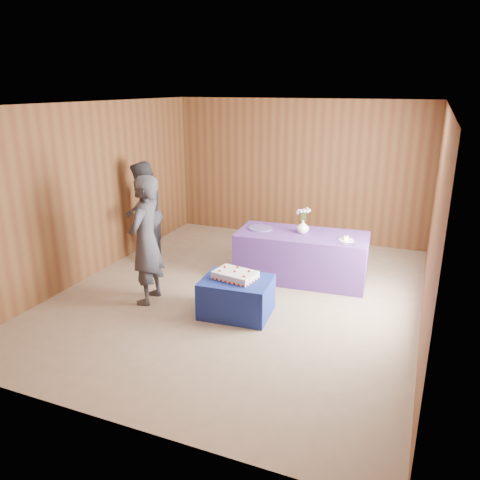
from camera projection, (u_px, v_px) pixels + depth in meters
The scene contains 13 objects.
ground at pixel (240, 294), 6.89m from camera, with size 6.00×6.00×0.00m, color gray.
room_shell at pixel (240, 173), 6.33m from camera, with size 5.04×6.04×2.72m.
cake_table at pixel (237, 297), 6.22m from camera, with size 0.90×0.70×0.50m, color navy.
serving_table at pixel (301, 256), 7.34m from camera, with size 2.00×0.90×0.75m, color #543289.
sheet_cake at pixel (235, 275), 6.16m from camera, with size 0.62×0.48×0.13m.
vase at pixel (303, 227), 7.22m from camera, with size 0.19×0.19×0.20m, color white.
flower_spray at pixel (303, 211), 7.14m from camera, with size 0.22×0.22×0.17m.
platter at pixel (261, 228), 7.45m from camera, with size 0.39×0.39×0.02m, color #5B4E9D.
plate at pixel (346, 240), 6.89m from camera, with size 0.22×0.22×0.01m, color white.
cake_slice at pixel (346, 238), 6.88m from camera, with size 0.08×0.07×0.08m.
knife at pixel (345, 245), 6.71m from camera, with size 0.26×0.02×0.00m, color silver.
guest_left at pixel (146, 241), 6.41m from camera, with size 0.66×0.43×1.81m, color #36353F.
guest_right at pixel (143, 213), 7.94m from camera, with size 0.84×0.66×1.73m, color #34333E.
Camera 1 is at (2.37, -5.83, 2.92)m, focal length 35.00 mm.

